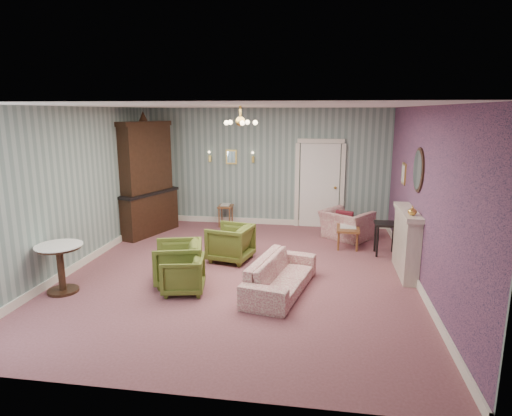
% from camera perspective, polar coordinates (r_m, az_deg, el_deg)
% --- Properties ---
extents(floor, '(7.00, 7.00, 0.00)m').
position_cam_1_polar(floor, '(7.92, -1.90, -8.37)').
color(floor, '#844D54').
rests_on(floor, ground).
extents(ceiling, '(7.00, 7.00, 0.00)m').
position_cam_1_polar(ceiling, '(7.40, -2.06, 13.11)').
color(ceiling, white).
rests_on(ceiling, ground).
extents(wall_back, '(6.00, 0.00, 6.00)m').
position_cam_1_polar(wall_back, '(10.94, 1.47, 5.29)').
color(wall_back, slate).
rests_on(wall_back, ground).
extents(wall_front, '(6.00, 0.00, 6.00)m').
position_cam_1_polar(wall_front, '(4.24, -10.91, -6.53)').
color(wall_front, slate).
rests_on(wall_front, ground).
extents(wall_left, '(0.00, 7.00, 7.00)m').
position_cam_1_polar(wall_left, '(8.60, -22.03, 2.42)').
color(wall_left, slate).
rests_on(wall_left, ground).
extents(wall_right, '(0.00, 7.00, 7.00)m').
position_cam_1_polar(wall_right, '(7.57, 20.95, 1.24)').
color(wall_right, slate).
rests_on(wall_right, ground).
extents(wall_right_floral, '(0.00, 7.00, 7.00)m').
position_cam_1_polar(wall_right_floral, '(7.56, 20.84, 1.24)').
color(wall_right_floral, '#A95477').
rests_on(wall_right_floral, ground).
extents(door, '(1.12, 0.12, 2.16)m').
position_cam_1_polar(door, '(10.87, 8.25, 3.14)').
color(door, white).
rests_on(door, floor).
extents(olive_chair_a, '(0.71, 0.74, 0.66)m').
position_cam_1_polar(olive_chair_a, '(7.09, -9.48, -8.26)').
color(olive_chair_a, '#556021').
rests_on(olive_chair_a, floor).
extents(olive_chair_b, '(0.89, 0.92, 0.78)m').
position_cam_1_polar(olive_chair_b, '(7.44, -10.10, -6.75)').
color(olive_chair_b, '#556021').
rests_on(olive_chair_b, floor).
extents(olive_chair_c, '(0.84, 0.88, 0.77)m').
position_cam_1_polar(olive_chair_c, '(8.43, -3.35, -4.30)').
color(olive_chair_c, '#556021').
rests_on(olive_chair_c, floor).
extents(sofa_chintz, '(0.92, 1.93, 0.73)m').
position_cam_1_polar(sofa_chintz, '(7.03, 3.22, -7.96)').
color(sofa_chintz, '#953C4C').
rests_on(sofa_chintz, floor).
extents(wingback_chair, '(1.18, 1.11, 0.87)m').
position_cam_1_polar(wingback_chair, '(10.04, 11.67, -1.53)').
color(wingback_chair, '#953C4C').
rests_on(wingback_chair, floor).
extents(dresser, '(1.09, 1.75, 2.76)m').
position_cam_1_polar(dresser, '(10.41, -14.15, 4.14)').
color(dresser, black).
rests_on(dresser, floor).
extents(fireplace, '(0.30, 1.40, 1.16)m').
position_cam_1_polar(fireplace, '(8.12, 18.94, -4.21)').
color(fireplace, beige).
rests_on(fireplace, floor).
extents(mantel_vase, '(0.15, 0.15, 0.15)m').
position_cam_1_polar(mantel_vase, '(7.58, 19.65, -0.32)').
color(mantel_vase, gold).
rests_on(mantel_vase, fireplace).
extents(oval_mirror, '(0.04, 0.76, 0.84)m').
position_cam_1_polar(oval_mirror, '(7.88, 20.31, 4.66)').
color(oval_mirror, white).
rests_on(oval_mirror, wall_right).
extents(framed_print, '(0.04, 0.34, 0.42)m').
position_cam_1_polar(framed_print, '(9.23, 18.65, 4.25)').
color(framed_print, gold).
rests_on(framed_print, wall_right).
extents(coffee_table, '(0.50, 0.86, 0.43)m').
position_cam_1_polar(coffee_table, '(9.56, 11.81, -3.58)').
color(coffee_table, brown).
rests_on(coffee_table, floor).
extents(side_table_black, '(0.45, 0.45, 0.66)m').
position_cam_1_polar(side_table_black, '(9.13, 16.45, -3.86)').
color(side_table_black, black).
rests_on(side_table_black, floor).
extents(pedestal_table, '(0.84, 0.84, 0.79)m').
position_cam_1_polar(pedestal_table, '(7.62, -24.00, -7.19)').
color(pedestal_table, black).
rests_on(pedestal_table, floor).
extents(nesting_table, '(0.36, 0.45, 0.57)m').
position_cam_1_polar(nesting_table, '(10.98, -3.96, -0.89)').
color(nesting_table, brown).
rests_on(nesting_table, floor).
extents(gilt_mirror_back, '(0.28, 0.06, 0.36)m').
position_cam_1_polar(gilt_mirror_back, '(11.03, -3.23, 6.64)').
color(gilt_mirror_back, gold).
rests_on(gilt_mirror_back, wall_back).
extents(sconce_left, '(0.16, 0.12, 0.30)m').
position_cam_1_polar(sconce_left, '(11.13, -6.04, 6.64)').
color(sconce_left, gold).
rests_on(sconce_left, wall_back).
extents(sconce_right, '(0.16, 0.12, 0.30)m').
position_cam_1_polar(sconce_right, '(10.91, -0.40, 6.59)').
color(sconce_right, gold).
rests_on(sconce_right, wall_back).
extents(chandelier, '(0.56, 0.56, 0.36)m').
position_cam_1_polar(chandelier, '(7.40, -2.04, 11.02)').
color(chandelier, gold).
rests_on(chandelier, ceiling).
extents(burgundy_cushion, '(0.41, 0.28, 0.39)m').
position_cam_1_polar(burgundy_cushion, '(9.88, 11.43, -1.47)').
color(burgundy_cushion, maroon).
rests_on(burgundy_cushion, wingback_chair).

